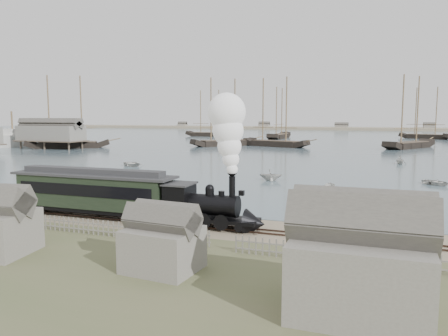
% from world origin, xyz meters
% --- Properties ---
extents(ground, '(600.00, 600.00, 0.00)m').
position_xyz_m(ground, '(0.00, 0.00, 0.00)').
color(ground, gray).
rests_on(ground, ground).
extents(harbor_water, '(600.00, 336.00, 0.06)m').
position_xyz_m(harbor_water, '(0.00, 170.00, 0.03)').
color(harbor_water, '#4C626C').
rests_on(harbor_water, ground).
extents(rail_track, '(120.00, 1.80, 0.16)m').
position_xyz_m(rail_track, '(0.00, -2.00, 0.04)').
color(rail_track, '#34241C').
rests_on(rail_track, ground).
extents(picket_fence_west, '(19.00, 0.10, 1.20)m').
position_xyz_m(picket_fence_west, '(-6.50, -7.00, 0.00)').
color(picket_fence_west, slate).
rests_on(picket_fence_west, ground).
extents(picket_fence_east, '(15.00, 0.10, 1.20)m').
position_xyz_m(picket_fence_east, '(12.50, -7.50, 0.00)').
color(picket_fence_east, slate).
rests_on(picket_fence_east, ground).
extents(shed_mid, '(4.00, 3.50, 3.60)m').
position_xyz_m(shed_mid, '(2.00, -12.00, 0.00)').
color(shed_mid, slate).
rests_on(shed_mid, ground).
extents(shed_right, '(6.00, 5.00, 5.10)m').
position_xyz_m(shed_right, '(13.00, -14.00, 0.00)').
color(shed_right, slate).
rests_on(shed_right, ground).
extents(far_spit, '(500.00, 20.00, 1.80)m').
position_xyz_m(far_spit, '(0.00, 250.00, 0.00)').
color(far_spit, tan).
rests_on(far_spit, ground).
extents(locomotive, '(8.34, 3.11, 10.39)m').
position_xyz_m(locomotive, '(2.03, -2.00, 4.78)').
color(locomotive, black).
rests_on(locomotive, ground).
extents(passenger_coach, '(15.60, 3.01, 3.79)m').
position_xyz_m(passenger_coach, '(-10.21, -2.00, 2.38)').
color(passenger_coach, black).
rests_on(passenger_coach, ground).
extents(beached_dinghy, '(3.52, 4.52, 0.86)m').
position_xyz_m(beached_dinghy, '(-15.65, 0.79, 0.43)').
color(beached_dinghy, beige).
rests_on(beached_dinghy, ground).
extents(rowboat_0, '(4.46, 3.92, 0.77)m').
position_xyz_m(rowboat_0, '(-23.85, 12.56, 0.44)').
color(rowboat_0, beige).
rests_on(rowboat_0, harbor_water).
extents(rowboat_1, '(3.23, 3.55, 1.61)m').
position_xyz_m(rowboat_1, '(-0.48, 24.49, 0.86)').
color(rowboat_1, beige).
rests_on(rowboat_1, harbor_water).
extents(rowboat_2, '(3.56, 1.57, 1.34)m').
position_xyz_m(rowboat_2, '(8.37, 14.82, 0.73)').
color(rowboat_2, beige).
rests_on(rowboat_2, harbor_water).
extents(rowboat_3, '(4.27, 4.40, 0.74)m').
position_xyz_m(rowboat_3, '(20.61, 27.92, 0.43)').
color(rowboat_3, beige).
rests_on(rowboat_3, harbor_water).
extents(rowboat_6, '(4.75, 5.31, 0.90)m').
position_xyz_m(rowboat_6, '(-28.27, 33.18, 0.51)').
color(rowboat_6, beige).
rests_on(rowboat_6, harbor_water).
extents(rowboat_7, '(3.43, 3.24, 1.43)m').
position_xyz_m(rowboat_7, '(17.17, 52.77, 0.78)').
color(rowboat_7, beige).
rests_on(rowboat_7, harbor_water).
extents(schooner_0, '(21.41, 16.09, 20.00)m').
position_xyz_m(schooner_0, '(-67.92, 65.01, 10.06)').
color(schooner_0, black).
rests_on(schooner_0, harbor_water).
extents(schooner_1, '(17.38, 18.61, 20.00)m').
position_xyz_m(schooner_1, '(-30.02, 87.71, 10.06)').
color(schooner_1, black).
rests_on(schooner_1, harbor_water).
extents(schooner_2, '(21.05, 11.33, 20.00)m').
position_xyz_m(schooner_2, '(-15.16, 90.00, 10.06)').
color(schooner_2, black).
rests_on(schooner_2, harbor_water).
extents(schooner_3, '(15.25, 21.03, 20.00)m').
position_xyz_m(schooner_3, '(21.12, 96.39, 10.06)').
color(schooner_3, black).
rests_on(schooner_3, harbor_water).
extents(schooner_6, '(22.82, 6.85, 20.00)m').
position_xyz_m(schooner_6, '(-55.62, 141.43, 10.06)').
color(schooner_6, black).
rests_on(schooner_6, harbor_water).
extents(schooner_7, '(5.78, 21.83, 20.00)m').
position_xyz_m(schooner_7, '(-24.10, 135.06, 10.06)').
color(schooner_7, black).
rests_on(schooner_7, harbor_water).
extents(schooner_8, '(19.90, 11.19, 20.00)m').
position_xyz_m(schooner_8, '(30.01, 152.24, 10.06)').
color(schooner_8, black).
rests_on(schooner_8, harbor_water).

